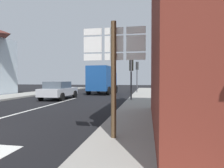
{
  "coord_description": "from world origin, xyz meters",
  "views": [
    {
      "loc": [
        6.23,
        -4.28,
        1.69
      ],
      "look_at": [
        3.23,
        12.05,
        1.26
      ],
      "focal_mm": 31.5,
      "sensor_mm": 36.0,
      "label": 1
    }
  ],
  "objects_px": {
    "traffic_light_far_right": "(137,70)",
    "traffic_light_near_right": "(131,70)",
    "sedan_far": "(59,90)",
    "delivery_truck": "(102,79)",
    "route_sign_post": "(114,67)"
  },
  "relations": [
    {
      "from": "traffic_light_far_right",
      "to": "traffic_light_near_right",
      "type": "relative_size",
      "value": 1.14
    },
    {
      "from": "traffic_light_far_right",
      "to": "traffic_light_near_right",
      "type": "height_order",
      "value": "traffic_light_far_right"
    },
    {
      "from": "route_sign_post",
      "to": "traffic_light_far_right",
      "type": "xyz_separation_m",
      "value": [
        -0.35,
        17.82,
        0.71
      ]
    },
    {
      "from": "delivery_truck",
      "to": "traffic_light_far_right",
      "type": "xyz_separation_m",
      "value": [
        3.78,
        1.47,
        1.06
      ]
    },
    {
      "from": "sedan_far",
      "to": "traffic_light_near_right",
      "type": "xyz_separation_m",
      "value": [
        6.09,
        -0.38,
        1.62
      ]
    },
    {
      "from": "sedan_far",
      "to": "traffic_light_near_right",
      "type": "bearing_deg",
      "value": -3.58
    },
    {
      "from": "route_sign_post",
      "to": "traffic_light_far_right",
      "type": "bearing_deg",
      "value": 91.13
    },
    {
      "from": "delivery_truck",
      "to": "traffic_light_near_right",
      "type": "bearing_deg",
      "value": -60.01
    },
    {
      "from": "sedan_far",
      "to": "traffic_light_far_right",
      "type": "bearing_deg",
      "value": 51.44
    },
    {
      "from": "route_sign_post",
      "to": "traffic_light_far_right",
      "type": "height_order",
      "value": "traffic_light_far_right"
    },
    {
      "from": "sedan_far",
      "to": "delivery_truck",
      "type": "distance_m",
      "value": 6.65
    },
    {
      "from": "route_sign_post",
      "to": "sedan_far",
      "type": "bearing_deg",
      "value": 122.36
    },
    {
      "from": "delivery_truck",
      "to": "traffic_light_near_right",
      "type": "xyz_separation_m",
      "value": [
        3.78,
        -6.56,
        0.73
      ]
    },
    {
      "from": "delivery_truck",
      "to": "traffic_light_near_right",
      "type": "relative_size",
      "value": 1.59
    },
    {
      "from": "sedan_far",
      "to": "route_sign_post",
      "type": "xyz_separation_m",
      "value": [
        6.45,
        -10.17,
        1.24
      ]
    }
  ]
}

